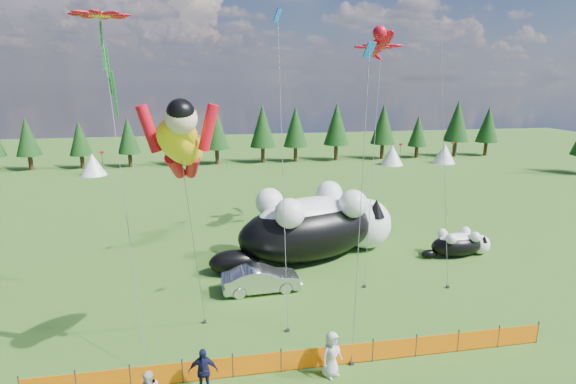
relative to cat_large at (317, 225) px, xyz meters
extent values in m
plane|color=#173A0A|center=(-3.39, -8.86, -2.31)|extent=(160.00, 160.00, 0.00)
cylinder|color=#262626|center=(-12.39, -11.86, -1.76)|extent=(0.06, 0.06, 1.10)
cylinder|color=#262626|center=(-10.39, -11.86, -1.76)|extent=(0.06, 0.06, 1.10)
cylinder|color=#262626|center=(-8.39, -11.86, -1.76)|extent=(0.06, 0.06, 1.10)
cylinder|color=#262626|center=(-6.39, -11.86, -1.76)|extent=(0.06, 0.06, 1.10)
cylinder|color=#262626|center=(-4.39, -11.86, -1.76)|extent=(0.06, 0.06, 1.10)
cylinder|color=#262626|center=(-2.39, -11.86, -1.76)|extent=(0.06, 0.06, 1.10)
cylinder|color=#262626|center=(-0.39, -11.86, -1.76)|extent=(0.06, 0.06, 1.10)
cylinder|color=#262626|center=(1.61, -11.86, -1.76)|extent=(0.06, 0.06, 1.10)
cylinder|color=#262626|center=(3.61, -11.86, -1.76)|extent=(0.06, 0.06, 1.10)
cylinder|color=#262626|center=(5.61, -11.86, -1.76)|extent=(0.06, 0.06, 1.10)
cylinder|color=#262626|center=(7.61, -11.86, -1.76)|extent=(0.06, 0.06, 1.10)
cube|color=orange|center=(-11.39, -11.86, -1.81)|extent=(2.00, 0.04, 0.90)
cube|color=orange|center=(-9.39, -11.86, -1.81)|extent=(2.00, 0.04, 0.90)
cube|color=orange|center=(-7.39, -11.86, -1.81)|extent=(2.00, 0.04, 0.90)
cube|color=orange|center=(-5.39, -11.86, -1.81)|extent=(2.00, 0.04, 0.90)
cube|color=orange|center=(-3.39, -11.86, -1.81)|extent=(2.00, 0.04, 0.90)
cube|color=orange|center=(-1.39, -11.86, -1.81)|extent=(2.00, 0.04, 0.90)
cube|color=orange|center=(0.61, -11.86, -1.81)|extent=(2.00, 0.04, 0.90)
cube|color=orange|center=(2.61, -11.86, -1.81)|extent=(2.00, 0.04, 0.90)
cube|color=orange|center=(4.61, -11.86, -1.81)|extent=(2.00, 0.04, 0.90)
cube|color=orange|center=(6.61, -11.86, -1.81)|extent=(2.00, 0.04, 0.90)
ellipsoid|color=black|center=(-0.56, -0.17, -0.29)|extent=(11.03, 7.47, 4.04)
ellipsoid|color=white|center=(-0.56, -0.17, 0.72)|extent=(8.28, 5.46, 2.47)
sphere|color=white|center=(3.94, 1.22, -0.52)|extent=(3.59, 3.59, 3.59)
sphere|color=#FB6171|center=(5.40, 1.67, -0.52)|extent=(0.50, 0.50, 0.50)
ellipsoid|color=black|center=(-5.70, -1.76, -1.53)|extent=(3.46, 2.43, 1.57)
cone|color=black|center=(4.26, 0.19, 0.92)|extent=(1.26, 1.26, 1.26)
cone|color=black|center=(3.62, 2.24, 0.92)|extent=(1.26, 1.26, 1.26)
sphere|color=white|center=(1.37, 1.95, 1.61)|extent=(1.88, 1.88, 1.88)
sphere|color=white|center=(2.23, -0.84, 1.61)|extent=(1.88, 1.88, 1.88)
sphere|color=white|center=(-3.13, 0.56, 1.61)|extent=(1.88, 1.88, 1.88)
sphere|color=white|center=(-2.27, -2.23, 1.61)|extent=(1.88, 1.88, 1.88)
ellipsoid|color=black|center=(9.62, -1.46, -1.55)|extent=(3.89, 1.94, 1.53)
ellipsoid|color=white|center=(9.62, -1.46, -1.16)|extent=(2.94, 1.39, 0.93)
sphere|color=white|center=(11.40, -1.39, -1.63)|extent=(1.36, 1.36, 1.36)
sphere|color=#FB6171|center=(11.98, -1.37, -1.63)|extent=(0.19, 0.19, 0.19)
ellipsoid|color=black|center=(7.58, -1.55, -2.01)|extent=(1.21, 0.64, 0.59)
cone|color=black|center=(11.41, -1.80, -1.09)|extent=(0.48, 0.48, 0.48)
cone|color=black|center=(11.38, -0.98, -1.09)|extent=(0.48, 0.48, 0.48)
sphere|color=white|center=(10.53, -0.88, -0.82)|extent=(0.71, 0.71, 0.71)
sphere|color=white|center=(10.57, -1.98, -0.82)|extent=(0.71, 0.71, 0.71)
sphere|color=white|center=(8.74, -0.95, -0.82)|extent=(0.71, 0.71, 0.71)
sphere|color=white|center=(8.79, -2.05, -0.82)|extent=(0.71, 0.71, 0.71)
imported|color=silver|center=(-4.32, -4.41, -1.57)|extent=(4.58, 1.83, 1.48)
imported|color=#141739|center=(-7.56, -12.63, -1.34)|extent=(1.18, 0.67, 1.94)
imported|color=beige|center=(-2.40, -12.46, -1.33)|extent=(1.14, 0.98, 1.97)
cylinder|color=#595959|center=(-7.74, -9.47, 2.57)|extent=(0.03, 0.03, 10.35)
cube|color=#262626|center=(-7.53, -7.38, -2.23)|extent=(0.15, 0.15, 0.16)
cylinder|color=#595959|center=(3.25, -1.20, 4.84)|extent=(0.03, 0.03, 16.26)
cube|color=#262626|center=(1.69, -5.02, -2.23)|extent=(0.15, 0.15, 0.16)
cylinder|color=#595959|center=(-10.63, -8.54, 5.07)|extent=(0.03, 0.03, 15.45)
cube|color=#262626|center=(-9.85, -11.13, -2.23)|extent=(0.15, 0.15, 0.16)
cube|color=#177F2A|center=(-11.42, -5.94, 9.95)|extent=(0.19, 0.19, 4.15)
cylinder|color=#595959|center=(-3.34, -6.11, 5.32)|extent=(0.03, 0.03, 15.95)
cube|color=#262626|center=(-3.57, -8.88, -2.23)|extent=(0.15, 0.15, 0.16)
cylinder|color=#595959|center=(6.43, -3.64, 8.34)|extent=(0.03, 0.03, 21.52)
cube|color=#262626|center=(6.46, -5.97, -2.23)|extent=(0.15, 0.15, 0.16)
cylinder|color=#595959|center=(-0.85, -10.88, 4.28)|extent=(0.03, 0.03, 13.08)
cube|color=#262626|center=(-1.33, -11.92, -2.23)|extent=(0.15, 0.15, 0.16)
camera|label=1|loc=(-7.00, -28.00, 9.59)|focal=28.00mm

